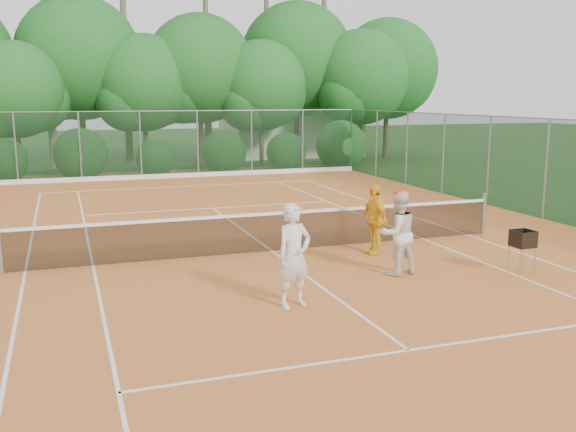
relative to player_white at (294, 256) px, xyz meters
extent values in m
plane|color=#1D4317|center=(0.89, 3.96, -0.94)|extent=(120.00, 120.00, 0.00)
cube|color=#C96E2E|center=(0.89, 3.96, -0.93)|extent=(18.00, 36.00, 0.02)
cube|color=beige|center=(9.89, 27.96, 0.56)|extent=(8.00, 5.00, 3.00)
cylinder|color=gray|center=(-5.04, 3.96, -0.37)|extent=(0.10, 0.10, 1.10)
cylinder|color=gray|center=(6.83, 3.96, -0.37)|extent=(0.10, 0.10, 1.10)
cube|color=black|center=(0.89, 3.96, -0.46)|extent=(11.87, 0.03, 0.86)
cube|color=white|center=(0.89, 3.96, 0.01)|extent=(11.87, 0.04, 0.07)
imported|color=silver|center=(0.00, 0.00, 0.00)|extent=(0.76, 0.60, 1.84)
imported|color=white|center=(2.72, 1.24, -0.05)|extent=(0.92, 0.76, 1.75)
ellipsoid|color=red|center=(2.72, 1.24, 0.79)|extent=(0.22, 0.22, 0.14)
imported|color=yellow|center=(3.09, 3.02, -0.10)|extent=(0.49, 1.00, 1.65)
cylinder|color=gray|center=(4.99, 0.20, -0.63)|extent=(0.02, 0.02, 0.59)
cylinder|color=gray|center=(5.35, 0.56, -0.63)|extent=(0.02, 0.02, 0.59)
cube|color=black|center=(5.17, 0.38, -0.16)|extent=(0.41, 0.41, 0.34)
sphere|color=gold|center=(-2.69, 15.91, -0.89)|extent=(0.07, 0.07, 0.07)
sphere|color=yellow|center=(-0.71, 16.24, -0.89)|extent=(0.07, 0.07, 0.07)
sphere|color=#CDE034|center=(5.58, 14.12, -0.89)|extent=(0.07, 0.07, 0.07)
cube|color=white|center=(0.89, 15.85, -0.92)|extent=(11.03, 0.06, 0.01)
cube|color=white|center=(-4.59, 3.96, -0.92)|extent=(0.06, 23.77, 0.01)
cube|color=white|center=(6.38, 3.96, -0.92)|extent=(0.06, 23.77, 0.01)
cube|color=white|center=(-3.22, 3.96, -0.92)|extent=(0.06, 23.77, 0.01)
cube|color=white|center=(5.00, 3.96, -0.92)|extent=(0.06, 23.77, 0.01)
cube|color=white|center=(0.89, 10.36, -0.92)|extent=(8.23, 0.06, 0.01)
cube|color=white|center=(0.89, -2.44, -0.92)|extent=(8.23, 0.06, 0.01)
cube|color=white|center=(0.89, 3.96, -0.92)|extent=(0.06, 12.80, 0.01)
cube|color=#19381E|center=(0.89, 18.96, 0.58)|extent=(18.00, 0.02, 3.00)
cylinder|color=gray|center=(9.89, 18.96, 0.58)|extent=(0.07, 0.07, 3.00)
cylinder|color=gray|center=(9.89, 18.96, 0.58)|extent=(0.07, 0.07, 3.00)
cylinder|color=brown|center=(-5.61, 22.46, 0.66)|extent=(0.22, 0.22, 3.20)
sphere|color=#1E5A1F|center=(-5.61, 22.46, 3.03)|extent=(4.48, 4.48, 4.48)
cylinder|color=brown|center=(-2.61, 24.96, 1.31)|extent=(0.31, 0.31, 4.50)
sphere|color=#1E5A1F|center=(-2.61, 24.96, 4.64)|extent=(6.30, 6.30, 6.30)
cylinder|color=brown|center=(0.39, 23.46, 0.81)|extent=(0.24, 0.24, 3.50)
sphere|color=#1E5A1F|center=(0.39, 23.46, 3.40)|extent=(4.90, 4.90, 4.90)
cylinder|color=brown|center=(3.39, 23.96, 1.11)|extent=(0.28, 0.28, 4.10)
sphere|color=#1E5A1F|center=(3.39, 23.96, 4.14)|extent=(5.74, 5.74, 5.74)
cylinder|color=brown|center=(6.39, 22.76, 0.76)|extent=(0.23, 0.23, 3.40)
sphere|color=#1E5A1F|center=(6.39, 22.76, 3.28)|extent=(4.76, 4.76, 4.76)
cylinder|color=brown|center=(9.39, 25.46, 1.39)|extent=(0.32, 0.32, 4.65)
sphere|color=#1E5A1F|center=(9.39, 25.46, 4.83)|extent=(6.51, 6.51, 6.51)
cylinder|color=brown|center=(12.39, 23.16, 0.96)|extent=(0.26, 0.26, 3.80)
sphere|color=#1E5A1F|center=(12.39, 23.16, 3.77)|extent=(5.32, 5.32, 5.32)
cylinder|color=brown|center=(14.89, 24.76, 1.19)|extent=(0.29, 0.29, 4.25)
sphere|color=#1E5A1F|center=(14.89, 24.76, 4.33)|extent=(5.95, 5.95, 5.95)
cone|color=brown|center=(-4.11, 24.96, 4.56)|extent=(0.44, 0.44, 11.00)
cone|color=brown|center=(-0.11, 26.96, 6.56)|extent=(0.44, 0.44, 15.00)
cone|color=brown|center=(3.89, 24.46, 4.06)|extent=(0.44, 0.44, 10.00)
cone|color=brown|center=(7.89, 26.46, 5.06)|extent=(0.44, 0.44, 12.00)
cone|color=brown|center=(11.89, 27.46, 6.06)|extent=(0.44, 0.44, 14.00)
camera|label=1|loc=(-3.70, -10.18, 2.73)|focal=40.00mm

